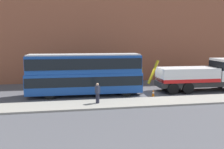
{
  "coord_description": "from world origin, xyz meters",
  "views": [
    {
      "loc": [
        -7.67,
        -23.02,
        5.37
      ],
      "look_at": [
        -3.82,
        -0.47,
        2.0
      ],
      "focal_mm": 37.4,
      "sensor_mm": 36.0,
      "label": 1
    }
  ],
  "objects": [
    {
      "name": "pedestrian_onlooker",
      "position": [
        -5.66,
        -4.11,
        0.99
      ],
      "size": [
        0.43,
        0.48,
        1.71
      ],
      "rotation": [
        0.0,
        0.0,
        0.57
      ],
      "color": "#232333",
      "rests_on": "near_kerb"
    },
    {
      "name": "traffic_cone_near_bus",
      "position": [
        -0.1,
        -2.16,
        0.34
      ],
      "size": [
        0.36,
        0.36,
        0.72
      ],
      "color": "orange",
      "rests_on": "ground_plane"
    },
    {
      "name": "double_decker_bus",
      "position": [
        -6.5,
        -0.47,
        2.23
      ],
      "size": [
        11.08,
        2.71,
        4.06
      ],
      "rotation": [
        0.0,
        0.0,
        -0.02
      ],
      "color": "#19479E",
      "rests_on": "ground_plane"
    },
    {
      "name": "near_kerb",
      "position": [
        0.0,
        -4.2,
        0.07
      ],
      "size": [
        60.0,
        2.8,
        0.15
      ],
      "primitive_type": "cube",
      "color": "gray",
      "rests_on": "ground_plane"
    },
    {
      "name": "building_facade",
      "position": [
        0.0,
        7.46,
        8.07
      ],
      "size": [
        60.0,
        1.5,
        16.0
      ],
      "color": "#935138",
      "rests_on": "ground_plane"
    },
    {
      "name": "ground_plane",
      "position": [
        0.0,
        0.0,
        0.0
      ],
      "size": [
        120.0,
        120.0,
        0.0
      ],
      "primitive_type": "plane",
      "color": "#4C4C51"
    },
    {
      "name": "recovery_tow_truck",
      "position": [
        5.98,
        -0.48,
        1.76
      ],
      "size": [
        10.16,
        2.77,
        3.67
      ],
      "rotation": [
        0.0,
        0.0,
        -0.02
      ],
      "color": "#2D2D2D",
      "rests_on": "ground_plane"
    }
  ]
}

